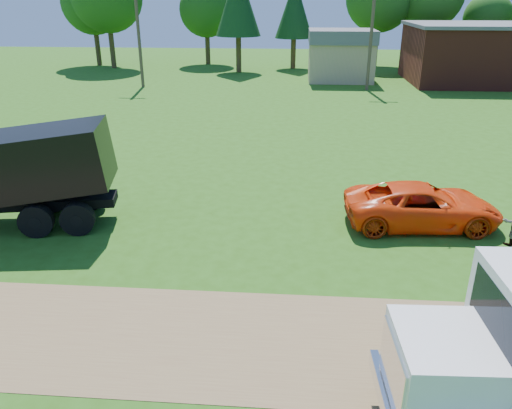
{
  "coord_description": "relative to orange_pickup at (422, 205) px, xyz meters",
  "views": [
    {
      "loc": [
        -0.28,
        -9.81,
        7.79
      ],
      "look_at": [
        -1.4,
        4.75,
        1.6
      ],
      "focal_mm": 35.0,
      "sensor_mm": 36.0,
      "label": 1
    }
  ],
  "objects": [
    {
      "name": "ground",
      "position": [
        -4.42,
        -7.1,
        -0.76
      ],
      "size": [
        140.0,
        140.0,
        0.0
      ],
      "primitive_type": "plane",
      "color": "#2B5512",
      "rests_on": "ground"
    },
    {
      "name": "dirt_track",
      "position": [
        -4.42,
        -7.1,
        -0.76
      ],
      "size": [
        120.0,
        4.2,
        0.01
      ],
      "primitive_type": "cube",
      "color": "brown",
      "rests_on": "ground"
    },
    {
      "name": "orange_pickup",
      "position": [
        0.0,
        0.0,
        0.0
      ],
      "size": [
        5.65,
        2.89,
        1.53
      ],
      "primitive_type": "imported",
      "rotation": [
        0.0,
        0.0,
        1.64
      ],
      "color": "#ED3E0B",
      "rests_on": "ground"
    },
    {
      "name": "brick_building",
      "position": [
        13.58,
        32.9,
        1.9
      ],
      "size": [
        15.4,
        10.4,
        5.3
      ],
      "color": "maroon",
      "rests_on": "ground"
    },
    {
      "name": "tan_shed",
      "position": [
        -0.42,
        32.9,
        1.66
      ],
      "size": [
        6.2,
        5.4,
        4.7
      ],
      "color": "tan",
      "rests_on": "ground"
    },
    {
      "name": "utility_poles",
      "position": [
        1.58,
        27.9,
        3.95
      ],
      "size": [
        42.2,
        0.28,
        9.0
      ],
      "color": "#483929",
      "rests_on": "ground"
    },
    {
      "name": "tree_row",
      "position": [
        -3.2,
        42.42,
        6.31
      ],
      "size": [
        58.0,
        12.94,
        11.76
      ],
      "color": "#3D2E19",
      "rests_on": "ground"
    }
  ]
}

